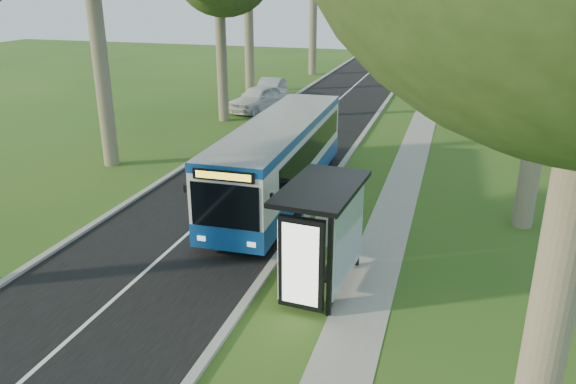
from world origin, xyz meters
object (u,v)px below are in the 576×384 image
at_px(litter_bin, 327,198).
at_px(car_white, 259,98).
at_px(bus_shelter, 322,223).
at_px(car_silver, 270,89).
at_px(bus, 280,159).
at_px(bus_stop_sign, 303,223).

xyz_separation_m(litter_bin, car_white, (-8.45, 15.98, 0.32)).
bearing_deg(bus_shelter, car_silver, 115.66).
distance_m(bus, car_silver, 20.45).
bearing_deg(litter_bin, car_silver, 114.16).
relative_size(bus_stop_sign, car_silver, 0.58).
xyz_separation_m(bus_shelter, car_silver, (-10.24, 26.04, -1.38)).
xyz_separation_m(bus, bus_shelter, (3.36, -6.80, 0.53)).
distance_m(bus_stop_sign, bus_shelter, 1.31).
height_order(bus_stop_sign, car_silver, bus_stop_sign).
height_order(litter_bin, car_silver, car_silver).
bearing_deg(car_white, litter_bin, -44.85).
bearing_deg(bus, car_silver, 108.39).
height_order(bus, bus_shelter, bus).
height_order(bus, litter_bin, bus).
xyz_separation_m(bus, bus_stop_sign, (2.59, -5.87, 0.03)).
xyz_separation_m(bus_stop_sign, car_silver, (-9.46, 25.11, -0.88)).
bearing_deg(litter_bin, car_white, 117.87).
bearing_deg(car_silver, litter_bin, -70.12).
bearing_deg(bus, car_white, 111.37).
bearing_deg(car_white, car_silver, 115.15).
distance_m(bus_stop_sign, litter_bin, 5.14).
xyz_separation_m(bus_shelter, litter_bin, (-1.22, 5.94, -1.59)).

